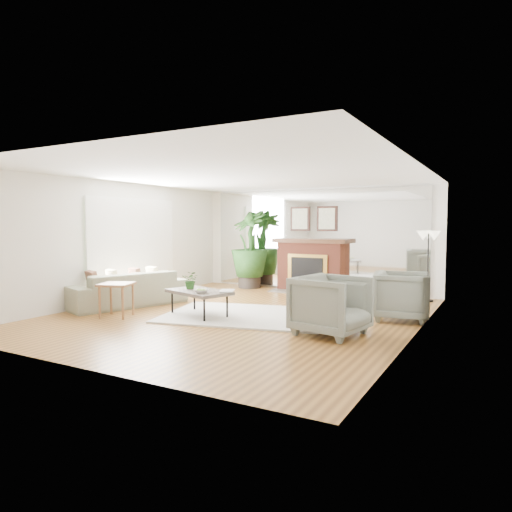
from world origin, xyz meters
The scene contains 18 objects.
ground centered at (0.00, 0.00, 0.00)m, with size 7.00×7.00×0.00m, color brown.
wall_left centered at (-2.99, 0.00, 1.25)m, with size 0.02×7.00×2.50m, color silver.
wall_right centered at (2.99, 0.00, 1.25)m, with size 0.02×7.00×2.50m, color silver.
wall_back centered at (0.00, 3.49, 1.25)m, with size 6.00×0.02×2.50m, color silver.
mirror_panel centered at (0.00, 3.47, 1.25)m, with size 5.40×0.04×2.40m, color silver.
window_panel centered at (-2.96, 0.40, 1.35)m, with size 0.04×2.40×1.50m, color #B2E09E.
fireplace centered at (0.00, 3.26, 0.66)m, with size 1.85×0.83×2.05m.
area_rug centered at (0.15, -0.07, 0.02)m, with size 2.82×2.01×0.03m, color white.
coffee_table centered at (-0.56, -0.51, 0.42)m, with size 1.31×1.01×0.46m.
sofa centered at (-2.45, -0.32, 0.34)m, with size 2.31×0.90×0.68m, color gray.
armchair_back centered at (2.60, 0.93, 0.41)m, with size 0.88×0.90×0.82m, color slate.
armchair_front centered at (1.92, -0.65, 0.44)m, with size 0.93×0.96×0.87m, color slate.
side_table centered at (-1.80, -1.23, 0.50)m, with size 0.67×0.67×0.60m.
potted_ficus centered at (-1.60, 3.10, 1.06)m, with size 1.22×1.22×1.98m.
floor_lamp centered at (2.70, 3.10, 1.26)m, with size 0.48×0.27×1.48m.
tabletop_plant centered at (-0.79, -0.43, 0.62)m, with size 0.29×0.25×0.32m, color #295E22.
fruit_bowl centered at (-0.34, -0.74, 0.49)m, with size 0.25×0.25×0.06m, color olive.
book centered at (-0.15, -0.45, 0.48)m, with size 0.24×0.32×0.02m, color olive.
Camera 1 is at (4.15, -6.94, 1.62)m, focal length 32.00 mm.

